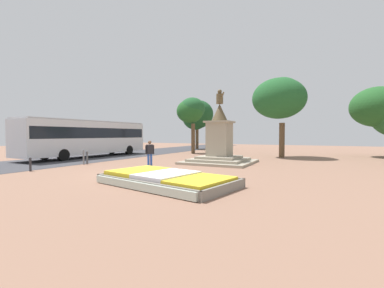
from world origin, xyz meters
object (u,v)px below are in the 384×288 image
(kerb_bollard_north, at_px, (87,157))
(kerb_bollard_mid_b, at_px, (84,157))
(flower_planter, at_px, (165,179))
(statue_monument, at_px, (219,146))
(kerb_bollard_mid_a, at_px, (30,164))
(pedestrian_with_handbag, at_px, (150,152))
(city_bus, at_px, (88,136))

(kerb_bollard_north, bearing_deg, kerb_bollard_mid_b, -88.92)
(flower_planter, xyz_separation_m, kerb_bollard_mid_b, (-8.54, 3.35, 0.30))
(statue_monument, distance_m, kerb_bollard_mid_a, 11.39)
(flower_planter, height_order, pedestrian_with_handbag, pedestrian_with_handbag)
(flower_planter, bearing_deg, statue_monument, 95.94)
(kerb_bollard_north, bearing_deg, city_bus, 137.90)
(pedestrian_with_handbag, height_order, kerb_bollard_north, pedestrian_with_handbag)
(city_bus, bearing_deg, kerb_bollard_mid_a, -60.42)
(city_bus, bearing_deg, kerb_bollard_north, -42.10)
(pedestrian_with_handbag, height_order, kerb_bollard_mid_b, pedestrian_with_handbag)
(city_bus, relative_size, kerb_bollard_mid_a, 15.84)
(pedestrian_with_handbag, distance_m, kerb_bollard_north, 4.82)
(kerb_bollard_mid_a, xyz_separation_m, kerb_bollard_mid_b, (-0.04, 3.49, 0.12))
(flower_planter, height_order, kerb_bollard_mid_a, kerb_bollard_mid_a)
(city_bus, distance_m, kerb_bollard_mid_b, 6.17)
(kerb_bollard_mid_b, xyz_separation_m, kerb_bollard_north, (-0.01, 0.29, -0.05))
(flower_planter, xyz_separation_m, kerb_bollard_mid_a, (-8.50, -0.14, 0.18))
(city_bus, relative_size, kerb_bollard_mid_b, 12.08)
(statue_monument, height_order, pedestrian_with_handbag, statue_monument)
(city_bus, xyz_separation_m, pedestrian_with_handbag, (9.09, -3.38, -0.91))
(kerb_bollard_mid_a, height_order, kerb_bollard_north, kerb_bollard_north)
(pedestrian_with_handbag, distance_m, kerb_bollard_mid_a, 6.41)
(kerb_bollard_north, bearing_deg, kerb_bollard_mid_a, -89.37)
(statue_monument, distance_m, kerb_bollard_mid_b, 9.15)
(statue_monument, height_order, kerb_bollard_north, statue_monument)
(statue_monument, bearing_deg, flower_planter, -84.06)
(city_bus, xyz_separation_m, kerb_bollard_mid_a, (4.36, -7.68, -1.44))
(pedestrian_with_handbag, relative_size, kerb_bollard_mid_a, 2.14)
(kerb_bollard_mid_a, bearing_deg, city_bus, 119.58)
(statue_monument, relative_size, kerb_bollard_north, 5.78)
(city_bus, height_order, kerb_bollard_mid_a, city_bus)
(kerb_bollard_mid_a, relative_size, kerb_bollard_north, 0.86)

